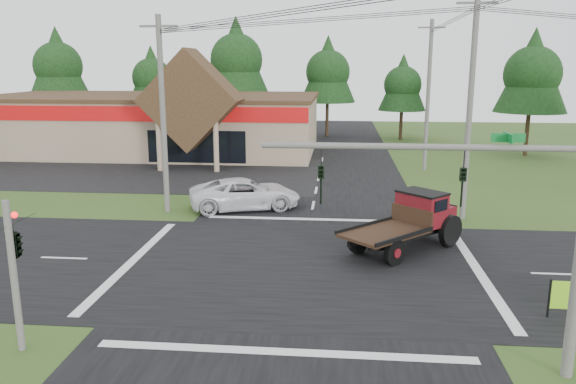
# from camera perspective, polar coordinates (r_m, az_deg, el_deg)

# --- Properties ---
(ground) EXTENTS (120.00, 120.00, 0.00)m
(ground) POSITION_cam_1_polar(r_m,az_deg,el_deg) (22.89, 1.34, -7.55)
(ground) COLOR #324B1B
(ground) RESTS_ON ground
(road_ns) EXTENTS (12.00, 120.00, 0.02)m
(road_ns) POSITION_cam_1_polar(r_m,az_deg,el_deg) (22.89, 1.34, -7.53)
(road_ns) COLOR black
(road_ns) RESTS_ON ground
(road_ew) EXTENTS (120.00, 12.00, 0.02)m
(road_ew) POSITION_cam_1_polar(r_m,az_deg,el_deg) (22.89, 1.34, -7.52)
(road_ew) COLOR black
(road_ew) RESTS_ON ground
(parking_apron) EXTENTS (28.00, 14.00, 0.02)m
(parking_apron) POSITION_cam_1_polar(r_m,az_deg,el_deg) (43.98, -15.38, 1.96)
(parking_apron) COLOR black
(parking_apron) RESTS_ON ground
(cvs_building) EXTENTS (30.40, 18.20, 9.19)m
(cvs_building) POSITION_cam_1_polar(r_m,az_deg,el_deg) (54.03, -13.35, 6.99)
(cvs_building) COLOR tan
(cvs_building) RESTS_ON ground
(traffic_signal_mast) EXTENTS (8.12, 0.24, 7.00)m
(traffic_signal_mast) POSITION_cam_1_polar(r_m,az_deg,el_deg) (15.00, 22.06, -1.82)
(traffic_signal_mast) COLOR #595651
(traffic_signal_mast) RESTS_ON ground
(traffic_signal_corner) EXTENTS (0.53, 2.48, 4.40)m
(traffic_signal_corner) POSITION_cam_1_polar(r_m,az_deg,el_deg) (17.27, -26.21, -3.46)
(traffic_signal_corner) COLOR #595651
(traffic_signal_corner) RESTS_ON ground
(utility_pole_nw) EXTENTS (2.00, 0.30, 10.50)m
(utility_pole_nw) POSITION_cam_1_polar(r_m,az_deg,el_deg) (30.99, -12.60, 7.75)
(utility_pole_nw) COLOR #595651
(utility_pole_nw) RESTS_ON ground
(utility_pole_ne) EXTENTS (2.00, 0.30, 11.50)m
(utility_pole_ne) POSITION_cam_1_polar(r_m,az_deg,el_deg) (30.20, 18.00, 8.27)
(utility_pole_ne) COLOR #595651
(utility_pole_ne) RESTS_ON ground
(utility_pole_n) EXTENTS (2.00, 0.30, 11.20)m
(utility_pole_n) POSITION_cam_1_polar(r_m,az_deg,el_deg) (43.95, 14.05, 9.56)
(utility_pole_n) COLOR #595651
(utility_pole_n) RESTS_ON ground
(tree_row_a) EXTENTS (6.72, 6.72, 12.12)m
(tree_row_a) POSITION_cam_1_polar(r_m,az_deg,el_deg) (68.99, -22.35, 11.98)
(tree_row_a) COLOR #332316
(tree_row_a) RESTS_ON ground
(tree_row_b) EXTENTS (5.60, 5.60, 10.10)m
(tree_row_b) POSITION_cam_1_polar(r_m,az_deg,el_deg) (66.95, -13.68, 11.41)
(tree_row_b) COLOR #332316
(tree_row_b) RESTS_ON ground
(tree_row_c) EXTENTS (7.28, 7.28, 13.13)m
(tree_row_c) POSITION_cam_1_polar(r_m,az_deg,el_deg) (63.45, -5.25, 13.48)
(tree_row_c) COLOR #332316
(tree_row_c) RESTS_ON ground
(tree_row_d) EXTENTS (6.16, 6.16, 11.11)m
(tree_row_d) POSITION_cam_1_polar(r_m,az_deg,el_deg) (63.42, 4.07, 12.28)
(tree_row_d) COLOR #332316
(tree_row_d) RESTS_ON ground
(tree_row_e) EXTENTS (5.04, 5.04, 9.09)m
(tree_row_e) POSITION_cam_1_polar(r_m,az_deg,el_deg) (61.78, 11.58, 10.80)
(tree_row_e) COLOR #332316
(tree_row_e) RESTS_ON ground
(tree_side_ne) EXTENTS (6.16, 6.16, 11.11)m
(tree_side_ne) POSITION_cam_1_polar(r_m,az_deg,el_deg) (54.01, 23.61, 11.17)
(tree_side_ne) COLOR #332316
(tree_side_ne) RESTS_ON ground
(antique_flatbed_truck) EXTENTS (5.89, 5.90, 2.52)m
(antique_flatbed_truck) POSITION_cam_1_polar(r_m,az_deg,el_deg) (24.89, 11.68, -3.07)
(antique_flatbed_truck) COLOR #510B10
(antique_flatbed_truck) RESTS_ON ground
(white_pickup) EXTENTS (6.76, 4.60, 1.72)m
(white_pickup) POSITION_cam_1_polar(r_m,az_deg,el_deg) (31.67, -4.39, -0.18)
(white_pickup) COLOR white
(white_pickup) RESTS_ON ground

